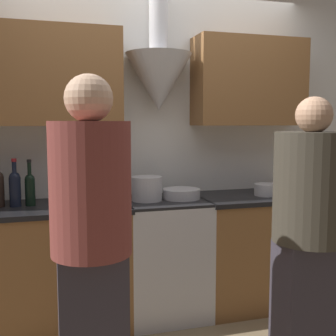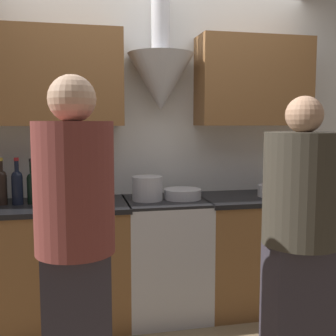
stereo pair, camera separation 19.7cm
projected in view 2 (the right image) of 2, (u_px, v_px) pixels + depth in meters
The scene contains 14 objects.
ground_plane at pixel (174, 332), 2.97m from camera, with size 12.00×12.00×0.00m, color #847051.
wall_back at pixel (144, 122), 3.35m from camera, with size 8.40×0.51×2.60m.
counter_left at pixel (14, 267), 2.99m from camera, with size 1.62×0.62×0.89m.
counter_right at pixel (257, 250), 3.39m from camera, with size 0.94×0.62×0.89m.
stove_range at pixel (165, 256), 3.23m from camera, with size 0.60×0.60×0.89m.
wine_bottle_7 at pixel (1, 185), 2.96m from camera, with size 0.08×0.08×0.33m.
wine_bottle_8 at pixel (17, 185), 2.97m from camera, with size 0.08×0.08×0.33m.
wine_bottle_9 at pixel (32, 186), 3.00m from camera, with size 0.07×0.07×0.32m.
stock_pot at pixel (147, 188), 3.14m from camera, with size 0.23×0.23×0.18m.
mixing_bowl at pixel (182, 194), 3.21m from camera, with size 0.29×0.29×0.08m.
orange_fruit at pixel (287, 186), 3.60m from camera, with size 0.07×0.07×0.07m.
saucepan at pixel (270, 191), 3.31m from camera, with size 0.20×0.20×0.09m.
person_foreground_left at pixel (75, 244), 1.90m from camera, with size 0.36×0.36×1.68m.
person_foreground_right at pixel (300, 243), 2.10m from camera, with size 0.38×0.38×1.60m.
Camera 2 is at (-0.65, -2.75, 1.47)m, focal length 45.00 mm.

